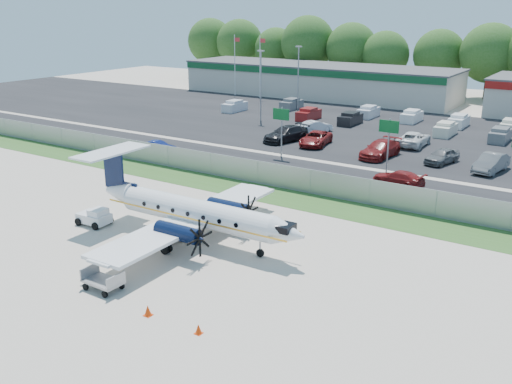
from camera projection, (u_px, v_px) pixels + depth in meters
The scene contains 30 objects.
ground at pixel (202, 253), 34.61m from camera, with size 170.00×170.00×0.00m, color #BFB2A2.
grass_verge at pixel (298, 200), 44.19m from camera, with size 170.00×4.00×0.02m, color #2D561E.
access_road at pixel (337, 178), 49.78m from camera, with size 170.00×8.00×0.02m, color black.
parking_lot at pixel (414, 135), 66.54m from camera, with size 170.00×32.00×0.02m, color black.
perimeter_fence at pixel (310, 182), 45.48m from camera, with size 120.00×0.06×1.99m.
building_west at pixel (317, 80), 95.70m from camera, with size 46.40×12.40×5.24m.
sign_left at pixel (281, 121), 55.93m from camera, with size 1.80×0.26×5.00m.
sign_mid at pixel (389, 134), 50.24m from camera, with size 1.80×0.26×5.00m.
flagpole_west at pixel (235, 62), 95.37m from camera, with size 1.06×0.12×10.00m.
flagpole_east at pixel (260, 63), 92.78m from camera, with size 1.06×0.12×10.00m.
light_pole_nw at pixel (261, 81), 73.69m from camera, with size 0.90×0.35×9.09m.
light_pole_sw at pixel (298, 74), 81.67m from camera, with size 0.90×0.35×9.09m.
tree_line at pixel (481, 99), 93.69m from camera, with size 112.00×6.00×14.00m, color #254D16, non-canonical shape.
aircraft at pixel (193, 212), 36.10m from camera, with size 15.94×15.75×4.97m.
pushback_tug at pixel (95, 217), 39.01m from camera, with size 2.28×1.68×1.20m.
baggage_cart_near at pixel (103, 281), 30.04m from camera, with size 2.13×1.32×1.11m.
baggage_cart_far at pixel (170, 234), 36.47m from camera, with size 2.01×1.66×0.91m.
cone_nose at pixel (198, 329), 26.04m from camera, with size 0.34×0.34×0.49m.
cone_port_wing at pixel (148, 311), 27.56m from camera, with size 0.39×0.39×0.55m.
cone_starboard_wing at pixel (252, 196), 44.35m from camera, with size 0.42×0.42×0.60m.
road_car_west at pixel (158, 154), 58.25m from camera, with size 1.38×3.95×1.30m, color navy.
road_car_mid at pixel (398, 186), 47.82m from camera, with size 1.81×4.45×1.29m, color maroon.
parked_car_a at pixel (286, 141), 63.66m from camera, with size 2.36×5.81×1.69m, color black.
parked_car_b at pixel (316, 145), 61.83m from camera, with size 2.49×5.41×1.50m, color maroon.
parked_car_c at pixel (380, 157), 56.89m from camera, with size 2.34×5.77×1.67m, color maroon.
parked_car_d at pixel (441, 163), 54.62m from camera, with size 1.75×4.35×1.48m, color #595B5E.
parked_car_e at pixel (490, 172), 51.89m from camera, with size 1.75×5.02×1.65m, color #595B5E.
parked_car_f at pixel (315, 132), 68.30m from camera, with size 1.49×4.26×1.40m, color silver.
parked_car_g at pixel (413, 146), 61.57m from camera, with size 2.59×5.62×1.56m, color silver.
far_parking_rows at pixel (427, 128), 70.54m from camera, with size 56.00×10.00×1.60m, color gray, non-canonical shape.
Camera 1 is at (20.02, -24.89, 14.22)m, focal length 40.00 mm.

